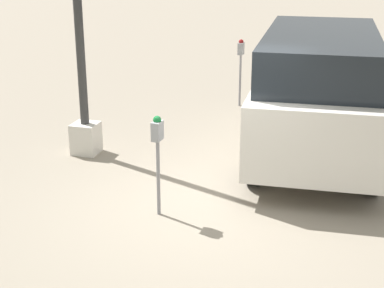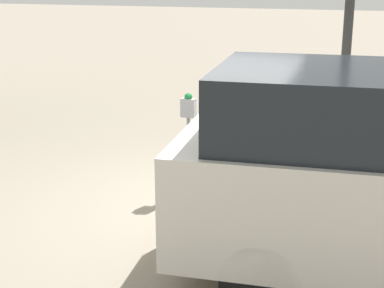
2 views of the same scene
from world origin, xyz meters
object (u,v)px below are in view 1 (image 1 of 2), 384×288
Objects in this scene: parking_meter_near at (158,143)px; lamp_post at (81,67)px; parking_meter_far at (241,57)px; parked_van at (318,90)px.

parking_meter_near is 2.87m from lamp_post.
parking_meter_far is at bearing -27.73° from lamp_post.
parking_meter_far is at bearing 3.52° from parking_meter_near.
lamp_post is 4.06m from parked_van.
parking_meter_far is 0.30× the size of parked_van.
parking_meter_far is at bearing 31.57° from parked_van.
parking_meter_near is at bearing -176.48° from parking_meter_far.
parked_van is at bearing -74.98° from lamp_post.
parking_meter_far is 3.34m from parked_van.
parking_meter_far is 4.31m from lamp_post.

